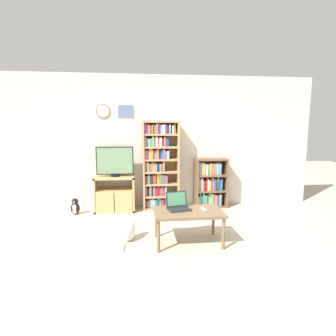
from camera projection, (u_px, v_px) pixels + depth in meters
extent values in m
plane|color=#BCAD93|center=(166.00, 255.00, 3.26)|extent=(18.00, 18.00, 0.00)
cube|color=beige|center=(155.00, 142.00, 5.21)|extent=(6.41, 0.06, 2.60)
torus|color=olive|center=(103.00, 111.00, 4.98)|extent=(0.27, 0.03, 0.27)
cylinder|color=white|center=(103.00, 111.00, 4.98)|extent=(0.22, 0.02, 0.22)
cube|color=silver|center=(126.00, 111.00, 5.03)|extent=(0.32, 0.01, 0.25)
cube|color=slate|center=(126.00, 111.00, 5.02)|extent=(0.29, 0.02, 0.22)
cube|color=tan|center=(96.00, 194.00, 4.98)|extent=(0.04, 0.41, 0.67)
cube|color=tan|center=(134.00, 193.00, 5.05)|extent=(0.04, 0.41, 0.67)
cube|color=tan|center=(115.00, 177.00, 4.97)|extent=(0.75, 0.41, 0.04)
cube|color=tan|center=(116.00, 210.00, 5.06)|extent=(0.75, 0.41, 0.04)
cube|color=tan|center=(115.00, 190.00, 5.01)|extent=(0.68, 0.37, 0.04)
cube|color=tan|center=(105.00, 203.00, 4.82)|extent=(0.33, 0.02, 0.37)
cube|color=tan|center=(123.00, 202.00, 4.86)|extent=(0.33, 0.02, 0.37)
cylinder|color=black|center=(115.00, 175.00, 4.96)|extent=(0.18, 0.18, 0.04)
cube|color=black|center=(115.00, 161.00, 4.91)|extent=(0.69, 0.05, 0.53)
cube|color=slate|center=(115.00, 161.00, 4.89)|extent=(0.66, 0.01, 0.49)
cube|color=tan|center=(144.00, 166.00, 5.05)|extent=(0.04, 0.30, 1.71)
cube|color=tan|center=(178.00, 165.00, 5.12)|extent=(0.04, 0.30, 1.71)
cube|color=tan|center=(160.00, 165.00, 5.22)|extent=(0.70, 0.02, 1.71)
cube|color=tan|center=(161.00, 207.00, 5.21)|extent=(0.63, 0.27, 0.04)
cube|color=tan|center=(161.00, 196.00, 5.17)|extent=(0.63, 0.27, 0.04)
cube|color=tan|center=(161.00, 184.00, 5.14)|extent=(0.63, 0.27, 0.04)
cube|color=tan|center=(161.00, 172.00, 5.10)|extent=(0.63, 0.27, 0.04)
cube|color=tan|center=(161.00, 160.00, 5.07)|extent=(0.63, 0.27, 0.04)
cube|color=tan|center=(161.00, 147.00, 5.03)|extent=(0.63, 0.27, 0.04)
cube|color=tan|center=(161.00, 135.00, 5.00)|extent=(0.63, 0.27, 0.04)
cube|color=tan|center=(161.00, 122.00, 4.96)|extent=(0.63, 0.27, 0.04)
cube|color=red|center=(146.00, 203.00, 5.18)|extent=(0.02, 0.21, 0.15)
cube|color=red|center=(147.00, 203.00, 5.17)|extent=(0.02, 0.23, 0.14)
cube|color=#759EB7|center=(149.00, 203.00, 5.19)|extent=(0.04, 0.19, 0.15)
cube|color=#5B9389|center=(151.00, 203.00, 5.18)|extent=(0.04, 0.24, 0.17)
cube|color=white|center=(153.00, 202.00, 5.18)|extent=(0.04, 0.23, 0.18)
cube|color=#5B9389|center=(155.00, 203.00, 5.19)|extent=(0.03, 0.23, 0.16)
cube|color=#2856A8|center=(156.00, 202.00, 5.19)|extent=(0.03, 0.24, 0.17)
cube|color=#388947|center=(158.00, 202.00, 5.20)|extent=(0.04, 0.20, 0.19)
cube|color=#759EB7|center=(160.00, 202.00, 5.20)|extent=(0.03, 0.20, 0.18)
cube|color=red|center=(161.00, 203.00, 5.20)|extent=(0.02, 0.24, 0.15)
cube|color=red|center=(162.00, 202.00, 5.20)|extent=(0.03, 0.24, 0.17)
cube|color=#9E4293|center=(164.00, 202.00, 5.22)|extent=(0.03, 0.19, 0.16)
cube|color=#2856A8|center=(166.00, 202.00, 5.21)|extent=(0.04, 0.24, 0.19)
cube|color=#B75B70|center=(167.00, 202.00, 5.22)|extent=(0.02, 0.21, 0.18)
cube|color=#5B9389|center=(169.00, 202.00, 5.21)|extent=(0.04, 0.24, 0.19)
cube|color=#232328|center=(170.00, 202.00, 5.22)|extent=(0.02, 0.24, 0.16)
cube|color=#B75B70|center=(146.00, 191.00, 5.13)|extent=(0.03, 0.23, 0.18)
cube|color=#232328|center=(148.00, 191.00, 5.15)|extent=(0.04, 0.21, 0.15)
cube|color=#5B9389|center=(150.00, 190.00, 5.14)|extent=(0.02, 0.24, 0.19)
cube|color=red|center=(151.00, 190.00, 5.14)|extent=(0.02, 0.24, 0.19)
cube|color=#2856A8|center=(152.00, 191.00, 5.16)|extent=(0.02, 0.20, 0.15)
cube|color=#B75B70|center=(154.00, 190.00, 5.15)|extent=(0.04, 0.24, 0.18)
cube|color=red|center=(156.00, 191.00, 5.16)|extent=(0.03, 0.23, 0.16)
cube|color=red|center=(158.00, 190.00, 5.17)|extent=(0.04, 0.19, 0.19)
cube|color=#2856A8|center=(159.00, 190.00, 5.17)|extent=(0.02, 0.20, 0.19)
cube|color=#B75B70|center=(161.00, 191.00, 5.17)|extent=(0.02, 0.23, 0.16)
cube|color=red|center=(162.00, 190.00, 5.17)|extent=(0.04, 0.22, 0.18)
cube|color=#5B9389|center=(164.00, 191.00, 5.18)|extent=(0.02, 0.20, 0.16)
cube|color=#759EB7|center=(165.00, 190.00, 5.17)|extent=(0.03, 0.23, 0.19)
cube|color=#93704C|center=(146.00, 179.00, 5.11)|extent=(0.03, 0.19, 0.14)
cube|color=#93704C|center=(147.00, 179.00, 5.10)|extent=(0.02, 0.24, 0.15)
cube|color=#5B9389|center=(149.00, 178.00, 5.11)|extent=(0.03, 0.23, 0.18)
cube|color=#232328|center=(151.00, 179.00, 5.11)|extent=(0.04, 0.24, 0.16)
cube|color=red|center=(153.00, 179.00, 5.12)|extent=(0.04, 0.22, 0.17)
cube|color=#93704C|center=(155.00, 179.00, 5.12)|extent=(0.02, 0.24, 0.17)
cube|color=red|center=(156.00, 178.00, 5.13)|extent=(0.03, 0.20, 0.18)
cube|color=gold|center=(158.00, 178.00, 5.13)|extent=(0.03, 0.21, 0.20)
cube|color=#388947|center=(160.00, 178.00, 5.13)|extent=(0.04, 0.24, 0.19)
cube|color=#9E4293|center=(162.00, 179.00, 5.13)|extent=(0.03, 0.24, 0.17)
cube|color=#388947|center=(164.00, 178.00, 5.14)|extent=(0.04, 0.22, 0.18)
cube|color=#9E4293|center=(166.00, 179.00, 5.14)|extent=(0.04, 0.24, 0.16)
cube|color=#B75B70|center=(146.00, 166.00, 5.07)|extent=(0.03, 0.21, 0.18)
cube|color=gold|center=(147.00, 166.00, 5.07)|extent=(0.03, 0.23, 0.19)
cube|color=#2856A8|center=(149.00, 167.00, 5.07)|extent=(0.03, 0.23, 0.16)
cube|color=#B75B70|center=(151.00, 167.00, 5.08)|extent=(0.03, 0.23, 0.15)
cube|color=gold|center=(152.00, 166.00, 5.08)|extent=(0.02, 0.21, 0.18)
cube|color=white|center=(154.00, 167.00, 5.09)|extent=(0.02, 0.20, 0.16)
cube|color=red|center=(155.00, 166.00, 5.08)|extent=(0.02, 0.22, 0.19)
cube|color=#759EB7|center=(156.00, 167.00, 5.08)|extent=(0.02, 0.24, 0.15)
cube|color=#2856A8|center=(158.00, 167.00, 5.10)|extent=(0.04, 0.20, 0.16)
cube|color=#93704C|center=(160.00, 167.00, 5.09)|extent=(0.03, 0.25, 0.15)
cube|color=#B75B70|center=(162.00, 167.00, 5.10)|extent=(0.02, 0.23, 0.15)
cube|color=#93704C|center=(163.00, 166.00, 5.10)|extent=(0.04, 0.24, 0.19)
cube|color=#B75B70|center=(146.00, 155.00, 5.04)|extent=(0.04, 0.21, 0.16)
cube|color=#9E4293|center=(148.00, 154.00, 5.04)|extent=(0.04, 0.21, 0.17)
cube|color=gold|center=(150.00, 154.00, 5.04)|extent=(0.04, 0.21, 0.19)
cube|color=orange|center=(152.00, 154.00, 5.05)|extent=(0.03, 0.22, 0.19)
cube|color=#2856A8|center=(154.00, 155.00, 5.05)|extent=(0.02, 0.20, 0.16)
cube|color=#B75B70|center=(155.00, 154.00, 5.06)|extent=(0.04, 0.20, 0.16)
cube|color=#93704C|center=(157.00, 154.00, 5.05)|extent=(0.04, 0.23, 0.19)
cube|color=#232328|center=(159.00, 154.00, 5.06)|extent=(0.03, 0.21, 0.19)
cube|color=#2856A8|center=(161.00, 154.00, 5.07)|extent=(0.04, 0.21, 0.17)
cube|color=#9E4293|center=(164.00, 154.00, 5.06)|extent=(0.04, 0.24, 0.19)
cube|color=#388947|center=(166.00, 155.00, 5.07)|extent=(0.03, 0.24, 0.15)
cube|color=white|center=(167.00, 155.00, 5.08)|extent=(0.03, 0.23, 0.15)
cube|color=#9E4293|center=(169.00, 154.00, 5.08)|extent=(0.02, 0.23, 0.17)
cube|color=#759EB7|center=(145.00, 142.00, 5.00)|extent=(0.03, 0.20, 0.18)
cube|color=#93704C|center=(147.00, 142.00, 5.01)|extent=(0.03, 0.20, 0.16)
cube|color=#759EB7|center=(149.00, 143.00, 5.00)|extent=(0.03, 0.23, 0.15)
cube|color=#388947|center=(151.00, 142.00, 5.01)|extent=(0.04, 0.23, 0.16)
cube|color=#759EB7|center=(153.00, 141.00, 5.01)|extent=(0.03, 0.24, 0.19)
cube|color=orange|center=(154.00, 142.00, 5.02)|extent=(0.03, 0.20, 0.16)
cube|color=white|center=(156.00, 141.00, 5.02)|extent=(0.04, 0.23, 0.19)
cube|color=#B75B70|center=(158.00, 142.00, 5.03)|extent=(0.03, 0.21, 0.16)
cube|color=white|center=(160.00, 142.00, 5.03)|extent=(0.04, 0.22, 0.17)
cube|color=red|center=(163.00, 142.00, 5.04)|extent=(0.04, 0.19, 0.16)
cube|color=#B75B70|center=(164.00, 141.00, 5.03)|extent=(0.02, 0.24, 0.18)
cube|color=#759EB7|center=(165.00, 142.00, 5.04)|extent=(0.02, 0.22, 0.16)
cube|color=#2856A8|center=(167.00, 142.00, 5.05)|extent=(0.04, 0.20, 0.15)
cube|color=#9E4293|center=(145.00, 129.00, 4.97)|extent=(0.04, 0.20, 0.19)
cube|color=#B75B70|center=(147.00, 130.00, 4.97)|extent=(0.02, 0.22, 0.16)
cube|color=#B75B70|center=(148.00, 129.00, 4.97)|extent=(0.02, 0.23, 0.18)
cube|color=orange|center=(149.00, 129.00, 4.97)|extent=(0.02, 0.23, 0.16)
cube|color=#9E4293|center=(151.00, 130.00, 4.98)|extent=(0.02, 0.20, 0.14)
cube|color=orange|center=(152.00, 130.00, 4.97)|extent=(0.02, 0.24, 0.16)
cube|color=#B75B70|center=(153.00, 129.00, 4.99)|extent=(0.02, 0.19, 0.19)
cube|color=#388947|center=(155.00, 130.00, 4.98)|extent=(0.03, 0.24, 0.16)
cube|color=#B75B70|center=(157.00, 129.00, 4.98)|extent=(0.04, 0.25, 0.19)
cube|color=#9E4293|center=(159.00, 129.00, 5.00)|extent=(0.04, 0.19, 0.18)
cube|color=#759EB7|center=(161.00, 129.00, 4.99)|extent=(0.04, 0.24, 0.16)
cube|color=white|center=(163.00, 129.00, 4.99)|extent=(0.04, 0.24, 0.17)
cube|color=#9E4293|center=(165.00, 129.00, 5.00)|extent=(0.03, 0.22, 0.18)
cube|color=#232328|center=(167.00, 129.00, 5.01)|extent=(0.04, 0.22, 0.16)
cube|color=#759EB7|center=(169.00, 129.00, 5.01)|extent=(0.03, 0.24, 0.17)
cube|color=#232328|center=(171.00, 129.00, 5.02)|extent=(0.03, 0.22, 0.16)
cube|color=white|center=(172.00, 130.00, 5.02)|extent=(0.03, 0.22, 0.16)
cube|color=#93704C|center=(174.00, 129.00, 5.03)|extent=(0.04, 0.19, 0.19)
cube|color=brown|center=(196.00, 183.00, 5.21)|extent=(0.04, 0.30, 0.98)
cube|color=brown|center=(225.00, 183.00, 5.27)|extent=(0.04, 0.30, 0.98)
cube|color=brown|center=(209.00, 182.00, 5.38)|extent=(0.63, 0.02, 0.98)
cube|color=brown|center=(210.00, 206.00, 5.31)|extent=(0.56, 0.26, 0.04)
cube|color=brown|center=(211.00, 191.00, 5.27)|extent=(0.56, 0.26, 0.04)
cube|color=brown|center=(211.00, 175.00, 5.22)|extent=(0.56, 0.26, 0.04)
cube|color=brown|center=(211.00, 159.00, 5.17)|extent=(0.56, 0.26, 0.04)
cube|color=gold|center=(198.00, 200.00, 5.28)|extent=(0.03, 0.22, 0.20)
cube|color=#2856A8|center=(199.00, 199.00, 5.27)|extent=(0.03, 0.23, 0.27)
cube|color=#388947|center=(201.00, 200.00, 5.29)|extent=(0.02, 0.21, 0.20)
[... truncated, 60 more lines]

